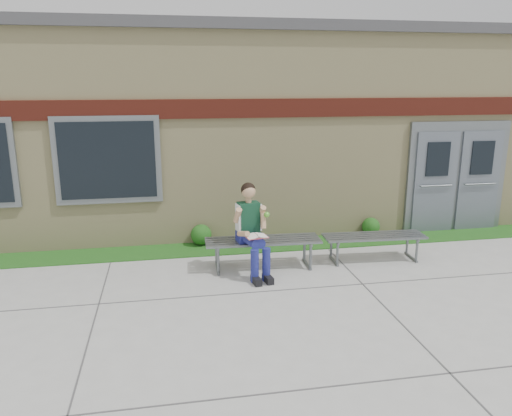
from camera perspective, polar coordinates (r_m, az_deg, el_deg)
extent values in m
plane|color=#9E9E99|center=(7.36, 6.24, -10.71)|extent=(80.00, 80.00, 0.00)
cube|color=#134914|center=(9.70, 1.88, -4.25)|extent=(16.00, 0.80, 0.02)
cube|color=beige|center=(12.58, -1.36, 9.35)|extent=(16.00, 6.00, 4.00)
cube|color=#3F3F42|center=(12.57, -1.42, 18.93)|extent=(16.20, 6.20, 0.20)
cube|color=maroon|center=(9.56, 1.54, 11.34)|extent=(16.00, 0.06, 0.35)
cube|color=slate|center=(9.50, -16.58, 5.26)|extent=(1.90, 0.08, 1.60)
cube|color=black|center=(9.46, -16.60, 5.22)|extent=(1.70, 0.04, 1.40)
cube|color=slate|center=(11.25, 21.89, 3.33)|extent=(2.20, 0.08, 2.30)
cube|color=slate|center=(10.97, 19.76, 2.72)|extent=(0.92, 0.06, 2.10)
cube|color=slate|center=(11.50, 24.09, 2.82)|extent=(0.92, 0.06, 2.10)
cube|color=slate|center=(8.44, 0.80, -3.72)|extent=(1.96, 0.61, 0.04)
cube|color=slate|center=(8.42, -4.43, -5.72)|extent=(0.07, 0.54, 0.44)
cube|color=slate|center=(8.71, 5.84, -5.07)|extent=(0.07, 0.54, 0.44)
cube|color=slate|center=(9.04, 13.36, -3.14)|extent=(1.81, 0.59, 0.03)
cube|color=slate|center=(8.86, 9.00, -4.94)|extent=(0.07, 0.50, 0.41)
cube|color=slate|center=(9.42, 17.28, -4.25)|extent=(0.07, 0.50, 0.41)
cube|color=navy|center=(8.32, -0.90, -3.24)|extent=(0.41, 0.32, 0.17)
cube|color=#0D321F|center=(8.20, -0.86, -1.04)|extent=(0.38, 0.27, 0.50)
sphere|color=tan|center=(8.08, -0.85, 1.91)|extent=(0.26, 0.26, 0.23)
sphere|color=black|center=(8.10, -0.90, 2.09)|extent=(0.27, 0.27, 0.24)
cylinder|color=navy|center=(8.02, -0.92, -3.74)|extent=(0.23, 0.48, 0.16)
cylinder|color=navy|center=(8.09, 0.40, -3.60)|extent=(0.23, 0.48, 0.16)
cylinder|color=navy|center=(7.91, -0.15, -6.64)|extent=(0.13, 0.13, 0.54)
cylinder|color=navy|center=(7.98, 1.19, -6.46)|extent=(0.13, 0.13, 0.54)
cube|color=black|center=(7.93, 0.04, -8.29)|extent=(0.15, 0.30, 0.11)
cube|color=black|center=(7.99, 1.37, -8.10)|extent=(0.15, 0.30, 0.11)
cylinder|color=tan|center=(8.06, -2.11, -0.84)|extent=(0.14, 0.25, 0.29)
cylinder|color=tan|center=(8.19, 0.65, -0.59)|extent=(0.14, 0.25, 0.29)
cube|color=white|center=(7.90, 0.06, -3.20)|extent=(0.37, 0.29, 0.02)
cube|color=#B8454F|center=(7.91, 0.06, -3.29)|extent=(0.37, 0.30, 0.01)
sphere|color=#59B22F|center=(8.06, 1.24, -0.76)|extent=(0.09, 0.09, 0.09)
sphere|color=#134914|center=(9.69, -6.28, -3.05)|extent=(0.40, 0.40, 0.40)
sphere|color=#134914|center=(10.50, 12.99, -2.06)|extent=(0.36, 0.36, 0.36)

